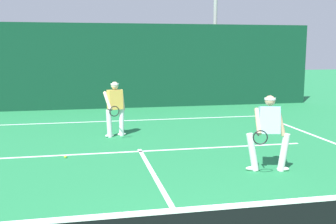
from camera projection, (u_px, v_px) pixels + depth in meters
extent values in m
cube|color=white|center=(123.00, 121.00, 14.70)|extent=(10.58, 0.10, 0.01)
cube|color=white|center=(140.00, 151.00, 10.38)|extent=(8.62, 0.10, 0.01)
cube|color=white|center=(163.00, 191.00, 7.49)|extent=(0.10, 6.40, 0.01)
cube|color=white|center=(223.00, 207.00, 4.25)|extent=(11.41, 0.03, 0.05)
cylinder|color=silver|center=(284.00, 152.00, 8.68)|extent=(0.27, 0.20, 0.82)
cylinder|color=silver|center=(252.00, 152.00, 8.71)|extent=(0.32, 0.21, 0.82)
ellipsoid|color=white|center=(283.00, 169.00, 8.74)|extent=(0.28, 0.17, 0.09)
ellipsoid|color=white|center=(252.00, 168.00, 8.77)|extent=(0.28, 0.17, 0.09)
cube|color=#9EDBEA|center=(269.00, 120.00, 8.59)|extent=(0.48, 0.40, 0.59)
cylinder|color=tan|center=(280.00, 121.00, 8.59)|extent=(0.26, 0.15, 0.62)
cylinder|color=tan|center=(258.00, 121.00, 8.60)|extent=(0.21, 0.50, 0.52)
sphere|color=tan|center=(270.00, 101.00, 8.53)|extent=(0.22, 0.22, 0.22)
cylinder|color=white|center=(270.00, 99.00, 8.52)|extent=(0.28, 0.28, 0.04)
cylinder|color=black|center=(257.00, 134.00, 8.39)|extent=(0.09, 0.26, 0.03)
torus|color=black|center=(260.00, 137.00, 8.06)|extent=(0.29, 0.09, 0.29)
cylinder|color=silver|center=(122.00, 122.00, 12.17)|extent=(0.20, 0.19, 0.81)
cylinder|color=silver|center=(109.00, 123.00, 11.97)|extent=(0.21, 0.19, 0.81)
ellipsoid|color=white|center=(122.00, 134.00, 12.22)|extent=(0.28, 0.19, 0.09)
ellipsoid|color=white|center=(109.00, 136.00, 12.02)|extent=(0.28, 0.19, 0.09)
cube|color=#E5B24C|center=(115.00, 100.00, 11.96)|extent=(0.47, 0.36, 0.57)
cylinder|color=beige|center=(122.00, 100.00, 12.08)|extent=(0.19, 0.14, 0.62)
cylinder|color=beige|center=(108.00, 101.00, 11.85)|extent=(0.25, 0.48, 0.53)
sphere|color=beige|center=(115.00, 86.00, 11.90)|extent=(0.22, 0.22, 0.22)
cylinder|color=white|center=(115.00, 84.00, 11.89)|extent=(0.30, 0.30, 0.04)
cylinder|color=black|center=(110.00, 110.00, 11.64)|extent=(0.12, 0.26, 0.03)
torus|color=black|center=(114.00, 111.00, 11.36)|extent=(0.29, 0.12, 0.29)
sphere|color=#D1E033|center=(65.00, 157.00, 9.76)|extent=(0.07, 0.07, 0.07)
cube|color=#0C3924|center=(115.00, 66.00, 17.48)|extent=(17.56, 0.12, 3.57)
cylinder|color=#9EA39E|center=(215.00, 35.00, 19.92)|extent=(0.18, 0.18, 6.32)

